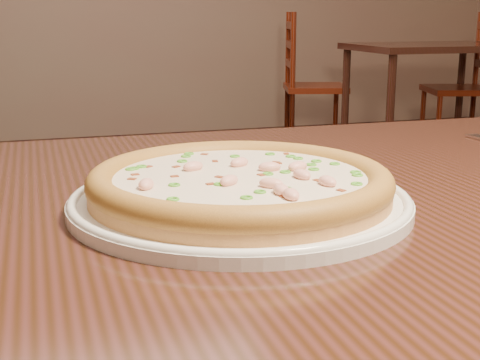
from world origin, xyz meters
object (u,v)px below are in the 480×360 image
object	(u,v)px
pizza	(240,183)
chair_c	(307,87)
bg_table_right	(431,59)
chair_d	(466,88)
hero_table	(324,268)
plate	(240,200)

from	to	relation	value
pizza	chair_c	bearing A→B (deg)	66.12
chair_c	bg_table_right	bearing A→B (deg)	-42.23
chair_c	chair_d	xyz separation A→B (m)	(1.00, -0.43, 0.00)
pizza	chair_c	xyz separation A→B (m)	(1.66, 3.74, -0.34)
chair_c	chair_d	bearing A→B (deg)	-23.54
bg_table_right	chair_c	world-z (taller)	chair_c
bg_table_right	chair_c	bearing A→B (deg)	137.77
hero_table	pizza	bearing A→B (deg)	-157.28
hero_table	chair_d	xyz separation A→B (m)	(2.53, 3.26, -0.21)
bg_table_right	chair_d	bearing A→B (deg)	18.83
plate	pizza	size ratio (longest dim) A/B	1.12
hero_table	chair_d	world-z (taller)	chair_d
pizza	bg_table_right	bearing A→B (deg)	54.40
pizza	bg_table_right	xyz separation A→B (m)	(2.28, 3.18, -0.12)
chair_c	plate	bearing A→B (deg)	-113.88
pizza	chair_d	size ratio (longest dim) A/B	0.33
chair_d	hero_table	bearing A→B (deg)	-127.87
hero_table	bg_table_right	world-z (taller)	same
chair_c	chair_d	world-z (taller)	same
plate	chair_d	distance (m)	4.25
pizza	bg_table_right	distance (m)	3.91
plate	pizza	world-z (taller)	pizza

